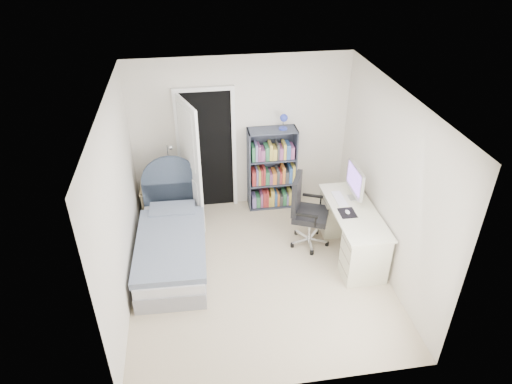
{
  "coord_description": "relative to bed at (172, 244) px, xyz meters",
  "views": [
    {
      "loc": [
        -0.77,
        -4.72,
        4.27
      ],
      "look_at": [
        0.0,
        0.28,
        1.12
      ],
      "focal_mm": 32.0,
      "sensor_mm": 36.0,
      "label": 1
    }
  ],
  "objects": [
    {
      "name": "desk",
      "position": [
        2.53,
        -0.22,
        0.13
      ],
      "size": [
        0.6,
        1.51,
        1.24
      ],
      "color": "beige",
      "rests_on": "ground"
    },
    {
      "name": "bed",
      "position": [
        0.0,
        0.0,
        0.0
      ],
      "size": [
        0.98,
        1.97,
        1.2
      ],
      "color": "gray",
      "rests_on": "ground"
    },
    {
      "name": "bookcase",
      "position": [
        1.64,
        1.18,
        0.36
      ],
      "size": [
        0.77,
        0.33,
        1.63
      ],
      "color": "#383E4D",
      "rests_on": "ground"
    },
    {
      "name": "floor_lamp",
      "position": [
        0.03,
        1.07,
        0.26
      ],
      "size": [
        0.18,
        0.18,
        1.29
      ],
      "color": "silver",
      "rests_on": "ground"
    },
    {
      "name": "door",
      "position": [
        0.43,
        1.08,
        0.76
      ],
      "size": [
        0.92,
        0.79,
        2.06
      ],
      "color": "black",
      "rests_on": "ground"
    },
    {
      "name": "nightstand",
      "position": [
        -0.28,
        1.14,
        0.14
      ],
      "size": [
        0.43,
        0.43,
        0.62
      ],
      "color": "#CFB57F",
      "rests_on": "ground"
    },
    {
      "name": "office_chair",
      "position": [
        1.92,
        0.1,
        0.34
      ],
      "size": [
        0.64,
        0.65,
        1.11
      ],
      "color": "silver",
      "rests_on": "ground"
    },
    {
      "name": "room_shell",
      "position": [
        1.16,
        -0.45,
        0.98
      ],
      "size": [
        3.5,
        3.7,
        2.6
      ],
      "color": "tan",
      "rests_on": "ground"
    }
  ]
}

